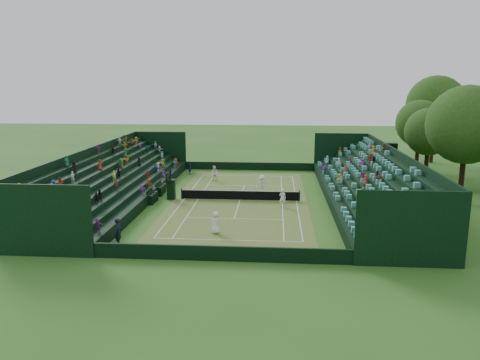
{
  "coord_description": "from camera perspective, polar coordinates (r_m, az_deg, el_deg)",
  "views": [
    {
      "loc": [
        3.4,
        -44.19,
        11.38
      ],
      "look_at": [
        0.0,
        0.0,
        2.0
      ],
      "focal_mm": 35.0,
      "sensor_mm": 36.0,
      "label": 1
    }
  ],
  "objects": [
    {
      "name": "scoreboard_tower",
      "position": [
        62.42,
        17.69,
        3.8
      ],
      "size": [
        2.0,
        1.0,
        3.7
      ],
      "color": "black",
      "rests_on": "ground"
    },
    {
      "name": "player_near_east",
      "position": [
        43.28,
        5.21,
        -2.19
      ],
      "size": [
        0.63,
        0.42,
        1.69
      ],
      "primitive_type": "imported",
      "rotation": [
        0.0,
        0.0,
        3.11
      ],
      "color": "white",
      "rests_on": "ground"
    },
    {
      "name": "perimeter_wall_west",
      "position": [
        47.04,
        -10.37,
        -1.62
      ],
      "size": [
        0.2,
        31.77,
        1.0
      ],
      "primitive_type": "cube",
      "color": "black",
      "rests_on": "ground"
    },
    {
      "name": "player_near_west",
      "position": [
        35.66,
        -2.99,
        -5.21
      ],
      "size": [
        0.94,
        0.71,
        1.73
      ],
      "primitive_type": "imported",
      "rotation": [
        0.0,
        0.0,
        2.95
      ],
      "color": "white",
      "rests_on": "ground"
    },
    {
      "name": "player_far_west",
      "position": [
        54.4,
        -3.12,
        0.81
      ],
      "size": [
        1.03,
        0.92,
        1.77
      ],
      "primitive_type": "imported",
      "rotation": [
        0.0,
        0.0,
        -0.34
      ],
      "color": "white",
      "rests_on": "ground"
    },
    {
      "name": "perimeter_wall_north",
      "position": [
        61.15,
        1.14,
        1.7
      ],
      "size": [
        17.17,
        0.2,
        1.0
      ],
      "primitive_type": "cube",
      "color": "black",
      "rests_on": "ground"
    },
    {
      "name": "perimeter_wall_south",
      "position": [
        30.51,
        -2.32,
        -8.95
      ],
      "size": [
        17.17,
        0.2,
        1.0
      ],
      "primitive_type": "cube",
      "color": "black",
      "rests_on": "ground"
    },
    {
      "name": "court_surface",
      "position": [
        45.76,
        0.0,
        -2.44
      ],
      "size": [
        12.97,
        26.77,
        0.01
      ],
      "primitive_type": "cube",
      "color": "#407F2A",
      "rests_on": "ground"
    },
    {
      "name": "perimeter_wall_east",
      "position": [
        45.79,
        10.65,
        -2.01
      ],
      "size": [
        0.2,
        31.77,
        1.0
      ],
      "primitive_type": "cube",
      "color": "black",
      "rests_on": "ground"
    },
    {
      "name": "line_judge_north",
      "position": [
        58.63,
        -6.12,
        1.5
      ],
      "size": [
        0.51,
        0.66,
        1.63
      ],
      "primitive_type": "imported",
      "rotation": [
        0.0,
        0.0,
        1.79
      ],
      "color": "black",
      "rests_on": "ground"
    },
    {
      "name": "ground",
      "position": [
        45.76,
        0.0,
        -2.45
      ],
      "size": [
        160.0,
        160.0,
        0.0
      ],
      "primitive_type": "plane",
      "color": "#2C5C1D",
      "rests_on": "ground"
    },
    {
      "name": "courtside_chairs",
      "position": [
        47.08,
        -10.11,
        -1.61
      ],
      "size": [
        0.6,
        5.56,
        1.3
      ],
      "color": "black",
      "rests_on": "ground"
    },
    {
      "name": "tree_row",
      "position": [
        58.83,
        24.59,
        6.75
      ],
      "size": [
        12.24,
        36.62,
        12.22
      ],
      "color": "black",
      "rests_on": "ground"
    },
    {
      "name": "umpire_chair",
      "position": [
        46.34,
        -8.42,
        -0.81
      ],
      "size": [
        0.93,
        0.93,
        2.92
      ],
      "color": "black",
      "rests_on": "ground"
    },
    {
      "name": "south_grandstand",
      "position": [
        48.04,
        -15.24,
        -0.29
      ],
      "size": [
        6.6,
        32.0,
        4.9
      ],
      "color": "black",
      "rests_on": "ground"
    },
    {
      "name": "north_grandstand",
      "position": [
        46.21,
        15.86,
        -0.8
      ],
      "size": [
        6.6,
        32.0,
        4.9
      ],
      "color": "black",
      "rests_on": "ground"
    },
    {
      "name": "line_judge_south",
      "position": [
        34.24,
        -14.59,
        -6.13
      ],
      "size": [
        0.61,
        0.8,
        1.96
      ],
      "primitive_type": "imported",
      "rotation": [
        0.0,
        0.0,
        1.79
      ],
      "color": "black",
      "rests_on": "ground"
    },
    {
      "name": "tennis_net",
      "position": [
        45.63,
        0.0,
        -1.81
      ],
      "size": [
        11.67,
        0.1,
        1.06
      ],
      "color": "black",
      "rests_on": "ground"
    },
    {
      "name": "player_far_east",
      "position": [
        47.74,
        2.71,
        -0.61
      ],
      "size": [
        1.5,
        1.23,
        2.02
      ],
      "primitive_type": "imported",
      "rotation": [
        0.0,
        0.0,
        0.42
      ],
      "color": "white",
      "rests_on": "ground"
    }
  ]
}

